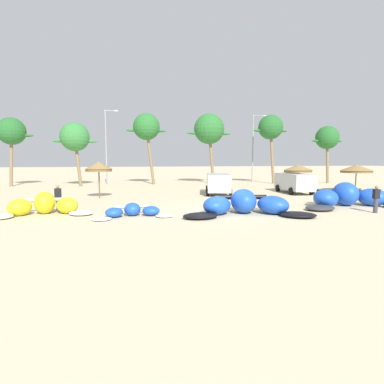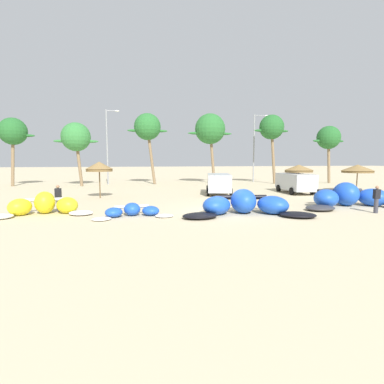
% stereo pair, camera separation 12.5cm
% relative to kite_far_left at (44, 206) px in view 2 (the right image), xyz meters
% --- Properties ---
extents(ground_plane, '(260.00, 260.00, 0.00)m').
position_rel_kite_far_left_xyz_m(ground_plane, '(10.23, -1.01, -0.49)').
color(ground_plane, beige).
extents(kite_far_left, '(5.72, 2.81, 1.29)m').
position_rel_kite_far_left_xyz_m(kite_far_left, '(0.00, 0.00, 0.00)').
color(kite_far_left, white).
rests_on(kite_far_left, ground).
extents(kite_left, '(4.57, 2.21, 0.73)m').
position_rel_kite_far_left_xyz_m(kite_left, '(4.97, -1.67, -0.21)').
color(kite_left, white).
rests_on(kite_left, ground).
extents(kite_left_of_center, '(7.61, 4.09, 1.42)m').
position_rel_kite_far_left_xyz_m(kite_left_of_center, '(11.32, -2.32, 0.05)').
color(kite_left_of_center, black).
rests_on(kite_left_of_center, ground).
extents(kite_center, '(7.99, 3.85, 1.61)m').
position_rel_kite_far_left_xyz_m(kite_center, '(19.28, -1.06, 0.12)').
color(kite_center, '#333338').
rests_on(kite_center, ground).
extents(beach_umbrella_near_van, '(2.21, 2.21, 2.99)m').
position_rel_kite_far_left_xyz_m(beach_umbrella_near_van, '(2.47, 7.23, 2.09)').
color(beach_umbrella_near_van, brown).
rests_on(beach_umbrella_near_van, ground).
extents(beach_umbrella_middle, '(2.79, 2.79, 2.67)m').
position_rel_kite_far_left_xyz_m(beach_umbrella_middle, '(21.21, 8.49, 1.80)').
color(beach_umbrella_middle, brown).
rests_on(beach_umbrella_middle, ground).
extents(beach_umbrella_near_palms, '(3.05, 3.05, 2.68)m').
position_rel_kite_far_left_xyz_m(beach_umbrella_near_palms, '(26.94, 7.38, 1.78)').
color(beach_umbrella_near_palms, brown).
rests_on(beach_umbrella_near_palms, ground).
extents(parked_van, '(2.54, 5.05, 1.84)m').
position_rel_kite_far_left_xyz_m(parked_van, '(20.20, 7.47, 0.60)').
color(parked_van, '#B2B7BC').
rests_on(parked_van, ground).
extents(parked_car_second, '(3.10, 5.15, 1.84)m').
position_rel_kite_far_left_xyz_m(parked_car_second, '(12.88, 8.03, 0.60)').
color(parked_car_second, '#B2B7BC').
rests_on(parked_car_second, ground).
extents(person_near_kites, '(0.36, 0.24, 1.62)m').
position_rel_kite_far_left_xyz_m(person_near_kites, '(0.59, 0.91, 0.33)').
color(person_near_kites, '#383842').
rests_on(person_near_kites, ground).
extents(person_by_umbrellas, '(0.36, 0.24, 1.62)m').
position_rel_kite_far_left_xyz_m(person_by_umbrellas, '(19.03, -3.56, 0.33)').
color(person_by_umbrellas, '#383842').
rests_on(person_by_umbrellas, ground).
extents(palm_leftmost, '(4.79, 3.19, 8.10)m').
position_rel_kite_far_left_xyz_m(palm_leftmost, '(-8.47, 21.33, 5.92)').
color(palm_leftmost, '#7F6647').
rests_on(palm_leftmost, ground).
extents(palm_left, '(5.08, 3.39, 7.54)m').
position_rel_kite_far_left_xyz_m(palm_left, '(-1.19, 19.75, 5.28)').
color(palm_left, '#7F6647').
rests_on(palm_left, ground).
extents(palm_left_of_gap, '(5.10, 3.40, 9.05)m').
position_rel_kite_far_left_xyz_m(palm_left_of_gap, '(7.31, 21.10, 6.77)').
color(palm_left_of_gap, '#7F6647').
rests_on(palm_left_of_gap, ground).
extents(palm_center_left, '(5.96, 3.97, 9.18)m').
position_rel_kite_far_left_xyz_m(palm_center_left, '(15.41, 20.46, 6.63)').
color(palm_center_left, '#7F6647').
rests_on(palm_center_left, ground).
extents(palm_center_right, '(4.79, 3.19, 9.00)m').
position_rel_kite_far_left_xyz_m(palm_center_right, '(23.23, 18.64, 6.79)').
color(palm_center_right, '#7F6647').
rests_on(palm_center_right, ground).
extents(palm_right_of_gap, '(4.63, 3.09, 7.68)m').
position_rel_kite_far_left_xyz_m(palm_right_of_gap, '(31.21, 17.99, 5.54)').
color(palm_right_of_gap, '#7F6647').
rests_on(palm_right_of_gap, ground).
extents(lamppost_west, '(1.70, 0.24, 9.43)m').
position_rel_kite_far_left_xyz_m(lamppost_west, '(2.35, 21.57, 4.75)').
color(lamppost_west, gray).
rests_on(lamppost_west, ground).
extents(lamppost_west_center, '(2.15, 0.24, 9.49)m').
position_rel_kite_far_left_xyz_m(lamppost_west_center, '(22.40, 21.94, 4.83)').
color(lamppost_west_center, gray).
rests_on(lamppost_west_center, ground).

